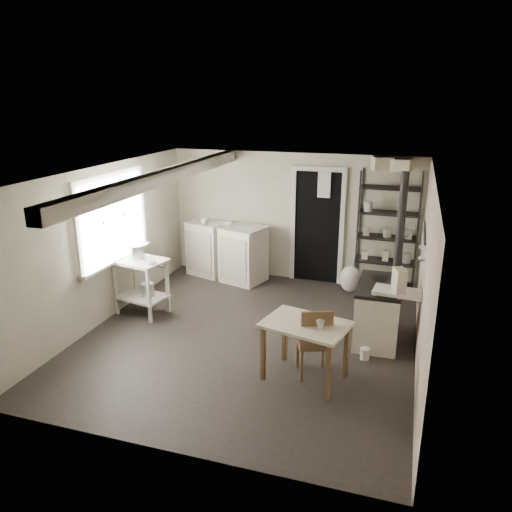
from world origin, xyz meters
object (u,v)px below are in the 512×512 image
(shelf_rack, at_px, (387,239))
(chair, at_px, (313,338))
(stockpot, at_px, (136,254))
(work_table, at_px, (305,350))
(stove, at_px, (378,310))
(flour_sack, at_px, (351,278))
(base_cabinets, at_px, (227,253))
(prep_table, at_px, (142,289))

(shelf_rack, bearing_deg, chair, -101.20)
(stockpot, distance_m, shelf_rack, 4.11)
(work_table, bearing_deg, stockpot, 158.07)
(stove, relative_size, flour_sack, 2.26)
(work_table, bearing_deg, base_cabinets, 125.23)
(shelf_rack, height_order, flour_sack, shelf_rack)
(base_cabinets, bearing_deg, prep_table, -92.84)
(chair, bearing_deg, work_table, -139.96)
(work_table, bearing_deg, flour_sack, 86.84)
(prep_table, height_order, base_cabinets, base_cabinets)
(stove, relative_size, chair, 1.15)
(prep_table, relative_size, stockpot, 3.11)
(work_table, distance_m, chair, 0.19)
(work_table, height_order, chair, chair)
(prep_table, bearing_deg, stove, 3.22)
(stockpot, bearing_deg, stove, 2.17)
(shelf_rack, bearing_deg, stockpot, -150.53)
(prep_table, relative_size, stove, 0.84)
(prep_table, relative_size, base_cabinets, 0.57)
(shelf_rack, distance_m, flour_sack, 0.91)
(shelf_rack, height_order, work_table, shelf_rack)
(flour_sack, bearing_deg, stockpot, -149.46)
(shelf_rack, height_order, chair, shelf_rack)
(stockpot, relative_size, chair, 0.31)
(chair, height_order, flour_sack, chair)
(prep_table, xyz_separation_m, work_table, (2.80, -1.10, -0.02))
(shelf_rack, bearing_deg, flour_sack, -161.21)
(flour_sack, bearing_deg, stove, -70.89)
(stockpot, xyz_separation_m, work_table, (2.90, -1.17, -0.56))
(stove, bearing_deg, chair, -119.83)
(work_table, bearing_deg, shelf_rack, 77.41)
(base_cabinets, xyz_separation_m, stove, (2.88, -1.72, -0.02))
(stove, bearing_deg, prep_table, -176.81)
(stockpot, height_order, flour_sack, stockpot)
(work_table, bearing_deg, stove, 60.36)
(chair, distance_m, flour_sack, 2.85)
(stove, distance_m, flour_sack, 1.78)
(stockpot, relative_size, stove, 0.27)
(base_cabinets, xyz_separation_m, flour_sack, (2.30, -0.05, -0.22))
(stockpot, distance_m, work_table, 3.17)
(base_cabinets, distance_m, flour_sack, 2.31)
(shelf_rack, distance_m, work_table, 3.28)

